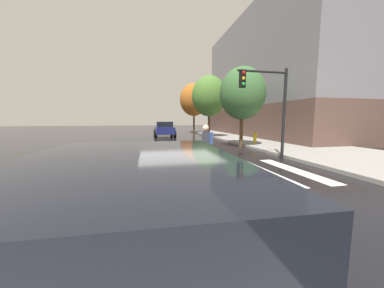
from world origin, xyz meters
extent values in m
plane|color=black|center=(0.00, 0.00, 0.00)|extent=(120.00, 120.00, 0.00)
cube|color=silver|center=(-3.13, 0.00, 0.01)|extent=(0.55, 3.80, 0.01)
cube|color=silver|center=(-1.89, 0.00, 0.01)|extent=(0.55, 3.80, 0.01)
cube|color=silver|center=(-0.65, 0.00, 0.01)|extent=(0.55, 3.80, 0.01)
cube|color=silver|center=(0.59, 0.00, 0.01)|extent=(0.55, 3.80, 0.01)
cube|color=silver|center=(1.83, 0.00, 0.01)|extent=(0.55, 3.80, 0.01)
cube|color=silver|center=(3.07, 0.00, 0.01)|extent=(0.55, 3.80, 0.01)
cube|color=silver|center=(4.31, 0.00, 0.01)|extent=(0.55, 3.80, 0.01)
cylinder|color=#473D1E|center=(0.94, -2.96, 0.00)|extent=(0.64, 0.64, 0.01)
cube|color=silver|center=(-1.12, -4.73, 0.69)|extent=(2.02, 4.67, 0.70)
cube|color=black|center=(-1.12, -4.88, 1.31)|extent=(1.73, 2.26, 0.55)
cylinder|color=black|center=(-2.02, -3.22, 0.34)|extent=(0.27, 0.69, 0.68)
cylinder|color=black|center=(-0.10, -3.29, 0.34)|extent=(0.27, 0.69, 0.68)
cube|color=navy|center=(0.80, 16.29, 0.71)|extent=(1.91, 4.74, 0.72)
cube|color=black|center=(0.80, 16.14, 1.35)|extent=(1.70, 2.27, 0.57)
cylinder|color=black|center=(-0.19, 17.81, 0.35)|extent=(0.25, 0.70, 0.70)
cylinder|color=black|center=(1.79, 17.81, 0.35)|extent=(0.25, 0.70, 0.70)
cylinder|color=black|center=(-0.19, 14.78, 0.35)|extent=(0.25, 0.70, 0.70)
cylinder|color=black|center=(1.79, 14.78, 0.35)|extent=(0.25, 0.70, 0.70)
torus|color=black|center=(1.36, 0.28, 0.33)|extent=(0.64, 0.27, 0.66)
torus|color=black|center=(0.37, 0.62, 0.33)|extent=(0.64, 0.27, 0.66)
cylinder|color=#1972BF|center=(0.86, 0.45, 0.61)|extent=(0.86, 0.33, 0.05)
cylinder|color=#1972BF|center=(1.01, 0.40, 0.68)|extent=(0.04, 0.04, 0.45)
cube|color=#384772|center=(1.01, 0.40, 0.73)|extent=(0.28, 0.33, 0.56)
cube|color=#26262D|center=(1.01, 0.40, 1.18)|extent=(0.34, 0.42, 0.56)
sphere|color=tan|center=(1.01, 0.40, 1.58)|extent=(0.22, 0.22, 0.22)
cube|color=navy|center=(1.18, 0.34, 1.23)|extent=(0.24, 0.32, 0.40)
cylinder|color=black|center=(5.31, 2.06, 2.10)|extent=(0.14, 0.14, 4.20)
cylinder|color=black|center=(4.11, 2.06, 4.00)|extent=(2.40, 0.10, 0.10)
cube|color=black|center=(3.15, 2.06, 3.65)|extent=(0.24, 0.20, 0.76)
sphere|color=red|center=(3.15, 1.95, 3.89)|extent=(0.14, 0.14, 0.14)
sphere|color=gold|center=(3.15, 1.95, 3.65)|extent=(0.14, 0.14, 0.14)
sphere|color=green|center=(3.15, 1.95, 3.41)|extent=(0.14, 0.14, 0.14)
cylinder|color=gold|center=(6.85, 7.39, 0.47)|extent=(0.22, 0.22, 0.65)
sphere|color=gold|center=(6.85, 7.39, 0.84)|extent=(0.18, 0.18, 0.18)
cylinder|color=gold|center=(7.01, 7.39, 0.51)|extent=(0.12, 0.09, 0.09)
cylinder|color=#4C3823|center=(5.18, 6.24, 1.20)|extent=(0.24, 0.24, 2.39)
ellipsoid|color=#386033|center=(5.18, 6.24, 3.59)|extent=(2.98, 2.98, 3.43)
cylinder|color=#4C3823|center=(5.11, 13.51, 1.40)|extent=(0.24, 0.24, 2.81)
ellipsoid|color=#47722D|center=(5.11, 13.51, 4.20)|extent=(3.49, 3.49, 4.02)
cylinder|color=#4C3823|center=(5.12, 20.45, 1.50)|extent=(0.24, 0.24, 3.00)
ellipsoid|color=#A5591E|center=(5.12, 20.45, 4.49)|extent=(3.73, 3.73, 4.29)
cube|color=brown|center=(18.00, 14.91, 1.60)|extent=(18.11, 21.50, 3.20)
cube|color=slate|center=(18.00, 14.91, 8.13)|extent=(17.75, 21.07, 9.86)
camera|label=1|loc=(-0.97, -6.50, 1.88)|focal=19.13mm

